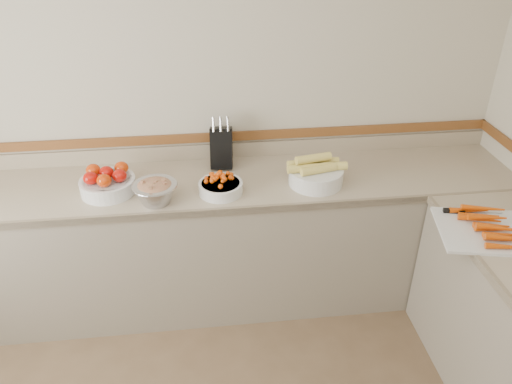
{
  "coord_description": "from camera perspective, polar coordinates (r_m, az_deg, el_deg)",
  "views": [
    {
      "loc": [
        0.07,
        -0.97,
        2.39
      ],
      "look_at": [
        0.35,
        1.35,
        1.0
      ],
      "focal_mm": 35.0,
      "sensor_mm": 36.0,
      "label": 1
    }
  ],
  "objects": [
    {
      "name": "corn_bowl",
      "position": [
        2.99,
        6.84,
        2.18
      ],
      "size": [
        0.36,
        0.33,
        0.19
      ],
      "color": "silver",
      "rests_on": "counter_back"
    },
    {
      "name": "rhubarb_bowl",
      "position": [
        2.84,
        -11.45,
        0.1
      ],
      "size": [
        0.25,
        0.25,
        0.14
      ],
      "color": "#B2B2BA",
      "rests_on": "counter_back"
    },
    {
      "name": "cherry_tomato_bowl",
      "position": [
        2.89,
        -4.07,
        0.74
      ],
      "size": [
        0.26,
        0.26,
        0.14
      ],
      "color": "silver",
      "rests_on": "counter_back"
    },
    {
      "name": "back_wall",
      "position": [
        3.17,
        -7.83,
        10.31
      ],
      "size": [
        4.0,
        0.0,
        4.0
      ],
      "primitive_type": "plane",
      "rotation": [
        1.57,
        0.0,
        0.0
      ],
      "color": "beige",
      "rests_on": "ground_plane"
    },
    {
      "name": "knife_block",
      "position": [
        3.15,
        -3.98,
        5.19
      ],
      "size": [
        0.15,
        0.18,
        0.33
      ],
      "color": "black",
      "rests_on": "counter_back"
    },
    {
      "name": "tomato_bowl",
      "position": [
        3.01,
        -16.62,
        1.08
      ],
      "size": [
        0.32,
        0.32,
        0.16
      ],
      "color": "silver",
      "rests_on": "counter_back"
    },
    {
      "name": "counter_back",
      "position": [
        3.28,
        -6.79,
        -5.68
      ],
      "size": [
        4.0,
        0.65,
        1.08
      ],
      "color": "tan",
      "rests_on": "ground_plane"
    },
    {
      "name": "cutting_board",
      "position": [
        2.83,
        25.16,
        -3.81
      ],
      "size": [
        0.59,
        0.5,
        0.07
      ],
      "color": "silver",
      "rests_on": "counter_right"
    }
  ]
}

